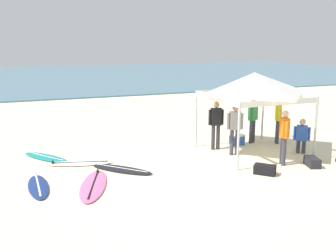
% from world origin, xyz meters
% --- Properties ---
extents(ground_plane, '(80.00, 80.00, 0.00)m').
position_xyz_m(ground_plane, '(0.00, 0.00, 0.00)').
color(ground_plane, beige).
extents(sea, '(80.00, 36.00, 0.10)m').
position_xyz_m(sea, '(0.00, 33.82, 0.05)').
color(sea, teal).
rests_on(sea, ground).
extents(canopy_tent, '(2.97, 2.97, 2.75)m').
position_xyz_m(canopy_tent, '(2.53, 0.75, 2.39)').
color(canopy_tent, '#B7B7BC').
rests_on(canopy_tent, ground).
extents(surfboard_teal, '(1.58, 1.93, 0.19)m').
position_xyz_m(surfboard_teal, '(-4.11, 2.69, 0.04)').
color(surfboard_teal, '#19847F').
rests_on(surfboard_teal, ground).
extents(surfboard_navy, '(0.53, 1.90, 0.19)m').
position_xyz_m(surfboard_navy, '(-4.51, 0.01, 0.04)').
color(surfboard_navy, navy).
rests_on(surfboard_navy, ground).
extents(surfboard_black, '(1.79, 1.87, 0.19)m').
position_xyz_m(surfboard_black, '(-2.11, 0.57, 0.04)').
color(surfboard_black, black).
rests_on(surfboard_black, ground).
extents(surfboard_white, '(2.09, 1.03, 0.19)m').
position_xyz_m(surfboard_white, '(-3.17, 1.62, 0.04)').
color(surfboard_white, white).
rests_on(surfboard_white, ground).
extents(surfboard_pink, '(1.36, 2.48, 0.19)m').
position_xyz_m(surfboard_pink, '(-3.14, -0.43, 0.04)').
color(surfboard_pink, pink).
rests_on(surfboard_pink, ground).
extents(person_grey, '(0.52, 0.33, 1.71)m').
position_xyz_m(person_grey, '(1.84, 0.73, 0.99)').
color(person_grey, '#383842').
rests_on(person_grey, ground).
extents(person_orange, '(0.34, 0.52, 1.71)m').
position_xyz_m(person_orange, '(2.69, -0.74, 0.99)').
color(person_orange, '#383842').
rests_on(person_orange, ground).
extents(person_black, '(0.54, 0.29, 1.71)m').
position_xyz_m(person_black, '(1.59, 1.58, 0.99)').
color(person_black, '#2D2D33').
rests_on(person_black, ground).
extents(person_yellow, '(0.38, 0.47, 1.71)m').
position_xyz_m(person_yellow, '(4.16, 1.50, 0.99)').
color(person_yellow, '#383842').
rests_on(person_yellow, ground).
extents(person_green, '(0.50, 0.36, 1.71)m').
position_xyz_m(person_green, '(3.31, 1.88, 0.99)').
color(person_green, '#383842').
rests_on(person_green, ground).
extents(person_blue, '(0.43, 0.41, 1.20)m').
position_xyz_m(person_blue, '(4.08, 0.06, 0.66)').
color(person_blue, '#383842').
rests_on(person_blue, ground).
extents(gear_bag_near_tent, '(0.64, 0.66, 0.28)m').
position_xyz_m(gear_bag_near_tent, '(1.64, -1.30, 0.14)').
color(gear_bag_near_tent, black).
rests_on(gear_bag_near_tent, ground).
extents(gear_bag_by_pole, '(0.50, 0.67, 0.28)m').
position_xyz_m(gear_bag_by_pole, '(3.42, -1.23, 0.14)').
color(gear_bag_by_pole, '#232328').
rests_on(gear_bag_by_pole, ground).
extents(cooler_box, '(0.50, 0.36, 0.39)m').
position_xyz_m(cooler_box, '(2.63, 1.83, 0.20)').
color(cooler_box, '#2D60B7').
rests_on(cooler_box, ground).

